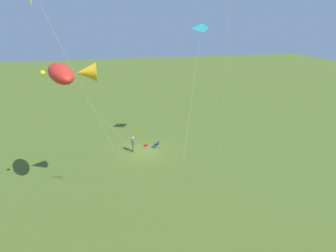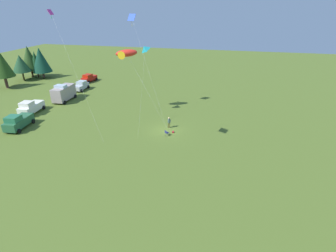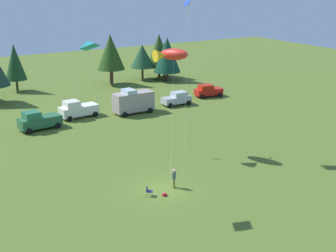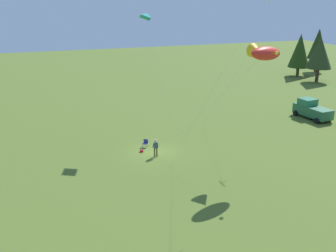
{
  "view_description": "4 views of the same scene",
  "coord_description": "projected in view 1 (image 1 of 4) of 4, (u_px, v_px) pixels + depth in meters",
  "views": [
    {
      "loc": [
        3.38,
        25.53,
        13.13
      ],
      "look_at": [
        -2.52,
        0.89,
        3.07
      ],
      "focal_mm": 28.0,
      "sensor_mm": 36.0,
      "label": 1
    },
    {
      "loc": [
        -34.55,
        -8.3,
        17.28
      ],
      "look_at": [
        -2.52,
        -0.84,
        2.0
      ],
      "focal_mm": 28.0,
      "sensor_mm": 36.0,
      "label": 2
    },
    {
      "loc": [
        -18.45,
        -31.88,
        17.55
      ],
      "look_at": [
        0.96,
        0.65,
        5.47
      ],
      "focal_mm": 50.0,
      "sensor_mm": 36.0,
      "label": 3
    },
    {
      "loc": [
        34.55,
        -10.64,
        14.81
      ],
      "look_at": [
        -1.13,
        1.9,
        2.17
      ],
      "focal_mm": 42.0,
      "sensor_mm": 36.0,
      "label": 4
    }
  ],
  "objects": [
    {
      "name": "folding_chair",
      "position": [
        157.0,
        144.0,
        29.18
      ],
      "size": [
        0.67,
        0.67,
        0.82
      ],
      "rotation": [
        0.0,
        0.0,
        5.6
      ],
      "color": "navy",
      "rests_on": "ground"
    },
    {
      "name": "kite_delta_teal",
      "position": [
        202.0,
        27.0,
        24.06
      ],
      "size": [
        3.03,
        2.84,
        13.24
      ],
      "color": "teal",
      "rests_on": "ground"
    },
    {
      "name": "backpack_on_grass",
      "position": [
        146.0,
        145.0,
        29.73
      ],
      "size": [
        0.35,
        0.27,
        0.22
      ],
      "primitive_type": "cube",
      "rotation": [
        0.0,
        0.0,
        0.18
      ],
      "color": "#A91125",
      "rests_on": "ground"
    },
    {
      "name": "person_kite_flyer",
      "position": [
        133.0,
        143.0,
        28.18
      ],
      "size": [
        0.44,
        0.57,
        1.74
      ],
      "rotation": [
        0.0,
        0.0,
        5.94
      ],
      "color": "brown",
      "rests_on": "ground"
    },
    {
      "name": "ground_plane",
      "position": [
        144.0,
        151.0,
        28.66
      ],
      "size": [
        160.0,
        160.0,
        0.0
      ],
      "primitive_type": "plane",
      "color": "#506625"
    },
    {
      "name": "kite_large_fish",
      "position": [
        67.0,
        73.0,
        16.39
      ],
      "size": [
        6.49,
        9.86,
        10.88
      ],
      "color": "red",
      "rests_on": "ground"
    }
  ]
}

